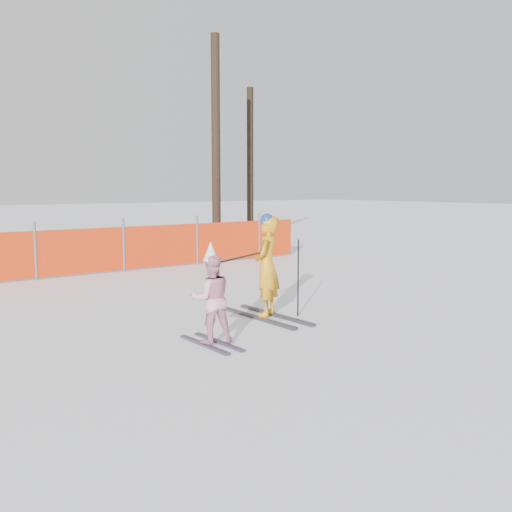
# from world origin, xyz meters

# --- Properties ---
(ground) EXTENTS (120.00, 120.00, 0.00)m
(ground) POSITION_xyz_m (0.00, 0.00, 0.00)
(ground) COLOR white
(ground) RESTS_ON ground
(adult) EXTENTS (0.65, 1.69, 1.58)m
(adult) POSITION_xyz_m (0.43, 0.79, 0.78)
(adult) COLOR black
(adult) RESTS_ON ground
(child) EXTENTS (0.64, 1.05, 1.30)m
(child) POSITION_xyz_m (-1.04, 0.06, 0.59)
(child) COLOR black
(child) RESTS_ON ground
(ski_poles) EXTENTS (1.83, 0.64, 1.18)m
(ski_poles) POSITION_xyz_m (0.24, 0.50, 0.82)
(ski_poles) COLOR black
(ski_poles) RESTS_ON ground
(safety_fence) EXTENTS (15.18, 0.06, 1.25)m
(safety_fence) POSITION_xyz_m (-1.71, 6.51, 0.56)
(safety_fence) COLOR #595960
(safety_fence) RESTS_ON ground
(tree_trunks) EXTENTS (3.46, 2.75, 6.51)m
(tree_trunks) POSITION_xyz_m (6.33, 9.97, 3.07)
(tree_trunks) COLOR black
(tree_trunks) RESTS_ON ground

